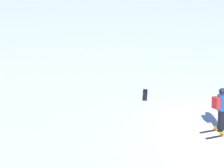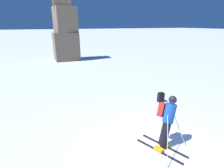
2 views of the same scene
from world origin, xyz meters
name	(u,v)px [view 2 (image 2 of 2)]	position (x,y,z in m)	size (l,w,h in m)	color
ground_plane	(159,149)	(0.00, 0.00, 0.00)	(300.00, 300.00, 0.00)	white
skier	(167,119)	(0.32, 0.12, 0.95)	(1.31, 1.69, 1.75)	black
rock_pillar	(65,27)	(0.12, 16.19, 3.57)	(2.56, 2.25, 8.52)	#7A664C
spare_backpack	(161,97)	(2.40, 2.90, 0.24)	(0.31, 0.23, 0.50)	black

